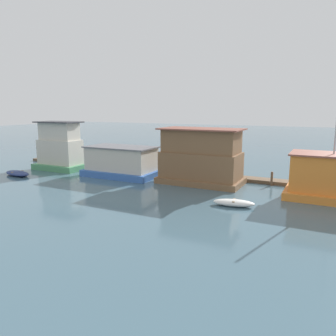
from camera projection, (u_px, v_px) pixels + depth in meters
The scene contains 9 objects.
ground_plane at pixel (173, 181), 30.27m from camera, with size 200.00×200.00×0.00m, color #426070.
dock_walkway at pixel (187, 173), 33.15m from camera, with size 42.40×1.52×0.30m, color brown.
houseboat_green at pixel (60, 148), 35.80m from camera, with size 5.59×3.33×5.23m.
houseboat_blue at pixel (121, 162), 32.36m from camera, with size 7.31×4.08×2.95m.
houseboat_brown at pixel (201, 158), 29.04m from camera, with size 7.43×3.93×4.92m.
dinghy_navy at pixel (17, 173), 32.67m from camera, with size 3.54×1.95×0.47m.
dinghy_white at pixel (234, 203), 22.51m from camera, with size 2.95×1.49×0.48m.
mooring_post_far_right at pixel (272, 179), 28.44m from camera, with size 0.20×0.20×1.22m, color brown.
mooring_post_near_right at pixel (66, 156), 38.84m from camera, with size 0.24×0.24×1.99m, color brown.
Camera 1 is at (12.91, -26.58, 6.68)m, focal length 35.00 mm.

